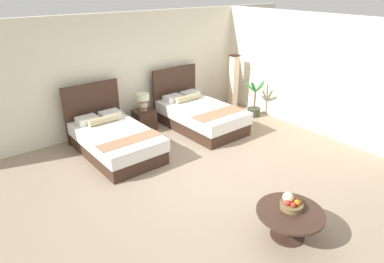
{
  "coord_description": "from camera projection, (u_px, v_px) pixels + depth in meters",
  "views": [
    {
      "loc": [
        -3.69,
        -4.18,
        3.33
      ],
      "look_at": [
        -0.1,
        0.52,
        0.67
      ],
      "focal_mm": 31.57,
      "sensor_mm": 36.0,
      "label": 1
    }
  ],
  "objects": [
    {
      "name": "ground_plane",
      "position": [
        213.0,
        172.0,
        6.44
      ],
      "size": [
        10.01,
        9.69,
        0.02
      ],
      "primitive_type": "cube",
      "color": "gray"
    },
    {
      "name": "wall_back",
      "position": [
        131.0,
        71.0,
        8.1
      ],
      "size": [
        10.01,
        0.12,
        2.7
      ],
      "primitive_type": "cube",
      "color": "silver",
      "rests_on": "ground"
    },
    {
      "name": "wall_side_right",
      "position": [
        306.0,
        72.0,
        7.96
      ],
      "size": [
        0.12,
        5.29,
        2.7
      ],
      "primitive_type": "cube",
      "color": "silver",
      "rests_on": "ground"
    },
    {
      "name": "bed_near_window",
      "position": [
        114.0,
        139.0,
        7.01
      ],
      "size": [
        1.33,
        2.15,
        1.3
      ],
      "color": "#3B261C",
      "rests_on": "ground"
    },
    {
      "name": "bed_near_corner",
      "position": [
        199.0,
        115.0,
        8.26
      ],
      "size": [
        1.38,
        2.21,
        1.32
      ],
      "color": "#3B261C",
      "rests_on": "ground"
    },
    {
      "name": "nightstand",
      "position": [
        145.0,
        120.0,
        8.17
      ],
      "size": [
        0.48,
        0.45,
        0.48
      ],
      "color": "#3B261C",
      "rests_on": "ground"
    },
    {
      "name": "table_lamp",
      "position": [
        143.0,
        100.0,
        7.99
      ],
      "size": [
        0.31,
        0.31,
        0.41
      ],
      "color": "tan",
      "rests_on": "nightstand"
    },
    {
      "name": "coffee_table",
      "position": [
        290.0,
        217.0,
        4.68
      ],
      "size": [
        0.94,
        0.94,
        0.43
      ],
      "color": "#3B261C",
      "rests_on": "ground"
    },
    {
      "name": "fruit_bowl",
      "position": [
        291.0,
        203.0,
        4.68
      ],
      "size": [
        0.32,
        0.32,
        0.22
      ],
      "color": "brown",
      "rests_on": "coffee_table"
    },
    {
      "name": "floor_lamp_corner",
      "position": [
        233.0,
        82.0,
        9.35
      ],
      "size": [
        0.23,
        0.23,
        1.5
      ],
      "color": "black",
      "rests_on": "ground"
    },
    {
      "name": "potted_palm",
      "position": [
        254.0,
        106.0,
        8.97
      ],
      "size": [
        0.53,
        0.6,
        0.98
      ],
      "color": "#393F2D",
      "rests_on": "ground"
    }
  ]
}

